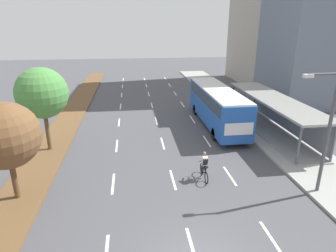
# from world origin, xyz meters

# --- Properties ---
(median_strip) EXTENTS (2.60, 52.00, 0.12)m
(median_strip) POSITION_xyz_m (-8.30, 20.00, 0.06)
(median_strip) COLOR brown
(median_strip) RESTS_ON ground
(sidewalk_right) EXTENTS (4.50, 52.00, 0.15)m
(sidewalk_right) POSITION_xyz_m (9.25, 20.00, 0.07)
(sidewalk_right) COLOR #9E9E99
(sidewalk_right) RESTS_ON ground
(lane_divider_left) EXTENTS (0.14, 46.40, 0.01)m
(lane_divider_left) POSITION_xyz_m (-3.50, 17.70, 0.00)
(lane_divider_left) COLOR white
(lane_divider_left) RESTS_ON ground
(lane_divider_center) EXTENTS (0.14, 46.40, 0.01)m
(lane_divider_center) POSITION_xyz_m (0.00, 17.70, 0.00)
(lane_divider_center) COLOR white
(lane_divider_center) RESTS_ON ground
(lane_divider_right) EXTENTS (0.14, 46.40, 0.01)m
(lane_divider_right) POSITION_xyz_m (3.50, 17.70, 0.00)
(lane_divider_right) COLOR white
(lane_divider_right) RESTS_ON ground
(bus_shelter) EXTENTS (2.90, 13.13, 2.86)m
(bus_shelter) POSITION_xyz_m (9.53, 13.34, 1.87)
(bus_shelter) COLOR gray
(bus_shelter) RESTS_ON sidewalk_right
(bus) EXTENTS (2.54, 11.29, 3.37)m
(bus) POSITION_xyz_m (5.25, 15.84, 2.07)
(bus) COLOR #2356B2
(bus) RESTS_ON ground
(cyclist) EXTENTS (0.46, 1.82, 1.71)m
(cyclist) POSITION_xyz_m (1.85, 6.55, 0.79)
(cyclist) COLOR black
(cyclist) RESTS_ON ground
(median_tree_second) EXTENTS (3.33, 3.33, 5.13)m
(median_tree_second) POSITION_xyz_m (-8.38, 5.74, 3.58)
(median_tree_second) COLOR brown
(median_tree_second) RESTS_ON median_strip
(median_tree_third) EXTENTS (3.50, 3.50, 5.90)m
(median_tree_third) POSITION_xyz_m (-8.27, 11.95, 4.25)
(median_tree_third) COLOR brown
(median_tree_third) RESTS_ON median_strip
(streetlight) EXTENTS (1.91, 0.24, 6.50)m
(streetlight) POSITION_xyz_m (7.42, 4.29, 3.89)
(streetlight) COLOR #4C4C51
(streetlight) RESTS_ON sidewalk_right
(building_near_right) EXTENTS (9.30, 8.82, 15.04)m
(building_near_right) POSITION_xyz_m (18.09, 22.61, 7.52)
(building_near_right) COLOR slate
(building_near_right) RESTS_ON ground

